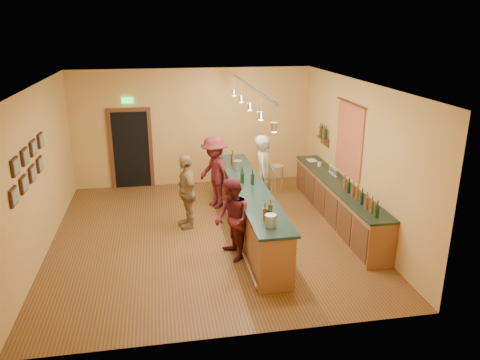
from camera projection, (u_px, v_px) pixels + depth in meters
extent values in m
plane|color=#503316|center=(208.00, 234.00, 10.07)|extent=(7.00, 7.00, 0.00)
cube|color=silver|center=(205.00, 84.00, 9.05)|extent=(6.50, 7.00, 0.02)
cube|color=#B79644|center=(193.00, 128.00, 12.83)|extent=(6.50, 0.02, 3.20)
cube|color=#B79644|center=(234.00, 236.00, 6.29)|extent=(6.50, 0.02, 3.20)
cube|color=#B79644|center=(39.00, 172.00, 9.03)|extent=(0.02, 7.00, 3.20)
cube|color=#B79644|center=(356.00, 156.00, 10.09)|extent=(0.02, 7.00, 3.20)
cube|color=black|center=(131.00, 150.00, 12.70)|extent=(0.95, 0.06, 2.10)
cube|color=#432114|center=(111.00, 151.00, 12.60)|extent=(0.10, 0.08, 2.10)
cube|color=#432114|center=(151.00, 149.00, 12.77)|extent=(0.10, 0.08, 2.10)
cube|color=#432114|center=(128.00, 110.00, 12.33)|extent=(1.15, 0.08, 0.10)
cube|color=#19E54C|center=(127.00, 100.00, 12.25)|extent=(0.30, 0.04, 0.15)
cube|color=maroon|center=(349.00, 140.00, 10.38)|extent=(0.03, 1.40, 1.60)
cube|color=#432114|center=(323.00, 138.00, 11.87)|extent=(0.16, 0.55, 0.03)
cube|color=#432114|center=(325.00, 142.00, 11.91)|extent=(0.03, 0.55, 0.18)
cube|color=brown|center=(337.00, 203.00, 10.60)|extent=(0.55, 4.50, 0.90)
cube|color=black|center=(339.00, 183.00, 10.45)|extent=(0.60, 4.55, 0.04)
cylinder|color=silver|center=(319.00, 164.00, 11.64)|extent=(0.09, 0.09, 0.09)
cube|color=silver|center=(312.00, 160.00, 12.12)|extent=(0.22, 0.30, 0.01)
cube|color=brown|center=(249.00, 210.00, 10.06)|extent=(0.60, 5.00, 1.00)
cube|color=black|center=(250.00, 187.00, 9.89)|extent=(0.70, 5.10, 0.05)
cylinder|color=silver|center=(233.00, 226.00, 10.11)|extent=(0.05, 5.00, 0.05)
cylinder|color=silver|center=(271.00, 221.00, 7.88)|extent=(0.20, 0.20, 0.22)
cylinder|color=silver|center=(238.00, 165.00, 10.96)|extent=(0.20, 0.20, 0.22)
cube|color=silver|center=(250.00, 86.00, 9.22)|extent=(0.06, 4.60, 0.05)
cylinder|color=silver|center=(275.00, 114.00, 7.41)|extent=(0.01, 0.01, 0.35)
cylinder|color=#A5A5AD|center=(274.00, 127.00, 7.47)|extent=(0.11, 0.11, 0.14)
cylinder|color=#FFEABF|center=(274.00, 132.00, 7.50)|extent=(0.08, 0.08, 0.02)
cylinder|color=silver|center=(261.00, 104.00, 8.34)|extent=(0.01, 0.01, 0.35)
cylinder|color=#A5A5AD|center=(261.00, 115.00, 8.41)|extent=(0.11, 0.11, 0.14)
cylinder|color=#FFEABF|center=(261.00, 120.00, 8.43)|extent=(0.08, 0.08, 0.02)
cylinder|color=silver|center=(250.00, 96.00, 9.28)|extent=(0.01, 0.01, 0.35)
cylinder|color=#A5A5AD|center=(250.00, 106.00, 9.34)|extent=(0.11, 0.11, 0.14)
cylinder|color=#FFEABF|center=(250.00, 110.00, 9.37)|extent=(0.08, 0.08, 0.02)
cylinder|color=silver|center=(241.00, 89.00, 10.21)|extent=(0.01, 0.01, 0.35)
cylinder|color=#A5A5AD|center=(241.00, 98.00, 10.27)|extent=(0.11, 0.11, 0.14)
cylinder|color=#FFEABF|center=(241.00, 102.00, 10.30)|extent=(0.08, 0.08, 0.02)
cylinder|color=silver|center=(234.00, 84.00, 11.14)|extent=(0.01, 0.01, 0.35)
cylinder|color=#A5A5AD|center=(234.00, 92.00, 11.21)|extent=(0.11, 0.11, 0.14)
cylinder|color=#FFEABF|center=(234.00, 96.00, 11.23)|extent=(0.08, 0.08, 0.02)
imported|color=gray|center=(264.00, 175.00, 10.96)|extent=(0.67, 0.81, 1.89)
imported|color=#59191E|center=(232.00, 220.00, 8.82)|extent=(0.76, 0.89, 1.60)
imported|color=#997A51|center=(187.00, 191.00, 10.23)|extent=(0.63, 1.04, 1.66)
imported|color=#59191E|center=(215.00, 172.00, 11.34)|extent=(1.08, 1.32, 1.77)
cylinder|color=#9E6F47|center=(277.00, 166.00, 12.22)|extent=(0.38, 0.38, 0.05)
cylinder|color=#9E6F47|center=(282.00, 180.00, 12.37)|extent=(0.04, 0.04, 0.75)
cylinder|color=#9E6F47|center=(273.00, 179.00, 12.45)|extent=(0.04, 0.04, 0.75)
cylinder|color=#9E6F47|center=(275.00, 182.00, 12.21)|extent=(0.04, 0.04, 0.75)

